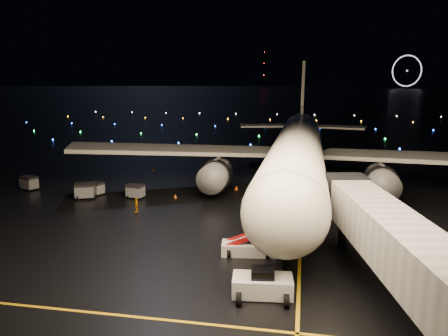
{
  "coord_description": "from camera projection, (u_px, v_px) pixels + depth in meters",
  "views": [
    {
      "loc": [
        11.97,
        -32.99,
        14.29
      ],
      "look_at": [
        3.67,
        12.0,
        5.0
      ],
      "focal_mm": 35.0,
      "sensor_mm": 36.0,
      "label": 1
    }
  ],
  "objects": [
    {
      "name": "belt_loader",
      "position": [
        249.0,
        236.0,
        36.07
      ],
      "size": [
        6.65,
        2.5,
        3.15
      ],
      "primitive_type": null,
      "rotation": [
        0.0,
        0.0,
        0.11
      ],
      "color": "silver",
      "rests_on": "ground"
    },
    {
      "name": "baggage_cart_2",
      "position": [
        85.0,
        191.0,
        53.25
      ],
      "size": [
        2.62,
        2.22,
        1.89
      ],
      "primitive_type": "cube",
      "rotation": [
        0.0,
        0.0,
        0.35
      ],
      "color": "gray",
      "rests_on": "ground"
    },
    {
      "name": "radio_mast",
      "position": [
        264.0,
        69.0,
        754.24
      ],
      "size": [
        1.8,
        1.8,
        64.0
      ],
      "primitive_type": "cylinder",
      "color": "black",
      "rests_on": "ground"
    },
    {
      "name": "baggage_cart_1",
      "position": [
        96.0,
        188.0,
        55.27
      ],
      "size": [
        2.2,
        1.92,
        1.56
      ],
      "primitive_type": "cube",
      "rotation": [
        0.0,
        0.0,
        -0.42
      ],
      "color": "gray",
      "rests_on": "ground"
    },
    {
      "name": "taxiway_lights",
      "position": [
        266.0,
        125.0,
        138.89
      ],
      "size": [
        164.0,
        92.0,
        0.36
      ],
      "primitive_type": null,
      "color": "black",
      "rests_on": "ground"
    },
    {
      "name": "pushback_tug",
      "position": [
        263.0,
        282.0,
        29.24
      ],
      "size": [
        4.21,
        2.5,
        1.91
      ],
      "primitive_type": "cube",
      "rotation": [
        0.0,
        0.0,
        0.1
      ],
      "color": "silver",
      "rests_on": "ground"
    },
    {
      "name": "safety_cone_1",
      "position": [
        236.0,
        188.0,
        57.64
      ],
      "size": [
        0.64,
        0.64,
        0.55
      ],
      "primitive_type": "cone",
      "rotation": [
        0.0,
        0.0,
        -0.44
      ],
      "color": "orange",
      "rests_on": "ground"
    },
    {
      "name": "lane_cross",
      "position": [
        29.0,
        306.0,
        28.02
      ],
      "size": [
        60.0,
        0.25,
        0.02
      ],
      "primitive_type": "cube",
      "color": "gold",
      "rests_on": "ground"
    },
    {
      "name": "baggage_cart_3",
      "position": [
        29.0,
        183.0,
        57.59
      ],
      "size": [
        2.5,
        2.15,
        1.79
      ],
      "primitive_type": "cube",
      "rotation": [
        0.0,
        0.0,
        -0.38
      ],
      "color": "gray",
      "rests_on": "ground"
    },
    {
      "name": "ferris_wheel",
      "position": [
        407.0,
        72.0,
        695.28
      ],
      "size": [
        49.33,
        16.8,
        52.0
      ],
      "primitive_type": null,
      "rotation": [
        0.0,
        0.0,
        0.26
      ],
      "color": "black",
      "rests_on": "ground"
    },
    {
      "name": "safety_cone_0",
      "position": [
        258.0,
        193.0,
        54.89
      ],
      "size": [
        0.55,
        0.55,
        0.48
      ],
      "primitive_type": "cone",
      "rotation": [
        0.0,
        0.0,
        0.39
      ],
      "color": "orange",
      "rests_on": "ground"
    },
    {
      "name": "airliner",
      "position": [
        299.0,
        123.0,
        57.16
      ],
      "size": [
        62.46,
        59.41,
        17.51
      ],
      "primitive_type": null,
      "rotation": [
        0.0,
        0.0,
        -0.01
      ],
      "color": "white",
      "rests_on": "ground"
    },
    {
      "name": "safety_cone_2",
      "position": [
        175.0,
        196.0,
        53.68
      ],
      "size": [
        0.44,
        0.44,
        0.47
      ],
      "primitive_type": "cone",
      "rotation": [
        0.0,
        0.0,
        0.06
      ],
      "color": "orange",
      "rests_on": "ground"
    },
    {
      "name": "safety_cone_3",
      "position": [
        153.0,
        169.0,
        69.67
      ],
      "size": [
        0.51,
        0.51,
        0.45
      ],
      "primitive_type": "cone",
      "rotation": [
        0.0,
        0.0,
        -0.35
      ],
      "color": "orange",
      "rests_on": "ground"
    },
    {
      "name": "baggage_cart_0",
      "position": [
        135.0,
        191.0,
        53.51
      ],
      "size": [
        2.15,
        1.65,
        1.67
      ],
      "primitive_type": "cube",
      "rotation": [
        0.0,
        0.0,
        -0.15
      ],
      "color": "gray",
      "rests_on": "ground"
    },
    {
      "name": "lane_centre",
      "position": [
        302.0,
        209.0,
        49.09
      ],
      "size": [
        0.25,
        80.0,
        0.02
      ],
      "primitive_type": "cube",
      "color": "gold",
      "rests_on": "ground"
    },
    {
      "name": "crew_c",
      "position": [
        136.0,
        205.0,
        47.76
      ],
      "size": [
        0.57,
        1.02,
        1.64
      ],
      "primitive_type": "imported",
      "rotation": [
        0.0,
        0.0,
        -1.39
      ],
      "color": "orange",
      "rests_on": "ground"
    },
    {
      "name": "ground",
      "position": [
        289.0,
        99.0,
        325.89
      ],
      "size": [
        2000.0,
        2000.0,
        0.0
      ],
      "primitive_type": "plane",
      "color": "black",
      "rests_on": "ground"
    }
  ]
}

